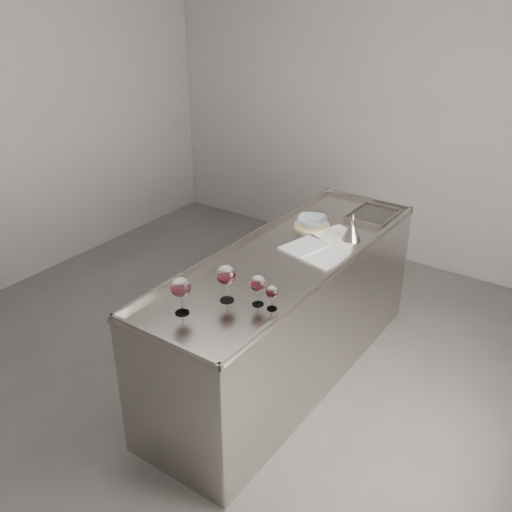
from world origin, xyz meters
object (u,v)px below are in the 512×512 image
Objects in this scene: wine_glass_small at (272,293)px; counter at (287,316)px; wine_glass_middle at (226,276)px; ceramic_bowl at (312,221)px; wine_glass_right at (258,284)px; wine_funnel at (352,232)px; notebook at (316,252)px; wine_glass_left at (181,288)px.

counter is at bearing 114.17° from wine_glass_small.
wine_glass_middle reaches higher than ceramic_bowl.
wine_glass_small is at bearing -70.76° from ceramic_bowl.
counter is 13.19× the size of wine_glass_right.
counter is 0.73m from wine_funnel.
wine_glass_right is at bearing -176.29° from wine_glass_small.
wine_glass_small is 1.17m from ceramic_bowl.
wine_glass_right is at bearing 21.18° from wine_glass_middle.
notebook is 2.35× the size of ceramic_bowl.
wine_funnel is at bearing 79.39° from wine_glass_middle.
wine_glass_right is (0.19, -0.62, 0.60)m from counter.
wine_glass_middle is at bearing -88.49° from counter.
wine_glass_right is (0.17, 0.07, -0.03)m from wine_glass_middle.
wine_glass_middle is at bearing -164.59° from wine_glass_small.
notebook is 2.49× the size of wine_funnel.
wine_glass_middle is at bearing 64.28° from wine_glass_left.
wine_glass_middle is 1.13× the size of wine_funnel.
wine_glass_small is at bearing -87.51° from wine_funnel.
wine_glass_left is (-0.10, -0.93, 0.62)m from counter.
wine_funnel reaches higher than ceramic_bowl.
ceramic_bowl reaches higher than counter.
wine_glass_left reaches higher than wine_glass_small.
wine_glass_left is 0.99× the size of wine_glass_middle.
counter is 12.38× the size of wine_funnel.
wine_glass_small is at bearing -65.57° from notebook.
wine_glass_small is 0.76m from notebook.
counter is 1.12m from wine_glass_left.
counter is 0.72m from ceramic_bowl.
wine_glass_small is (0.26, 0.07, -0.06)m from wine_glass_middle.
wine_glass_right is 0.94× the size of wine_funnel.
wine_glass_left is 0.45× the size of notebook.
wine_glass_left is 0.42m from wine_glass_right.
wine_glass_right is 1.27× the size of wine_glass_small.
wine_glass_middle is 1.53× the size of wine_glass_small.
wine_funnel reaches higher than wine_glass_right.
wine_glass_left reaches higher than counter.
wine_glass_small is at bearing 40.07° from wine_glass_left.
wine_glass_small is at bearing -65.83° from counter.
wine_glass_middle is 1.07× the size of ceramic_bowl.
wine_glass_middle reaches higher than notebook.
wine_glass_left is 1.12× the size of wine_funnel.
wine_glass_right reaches higher than wine_glass_small.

